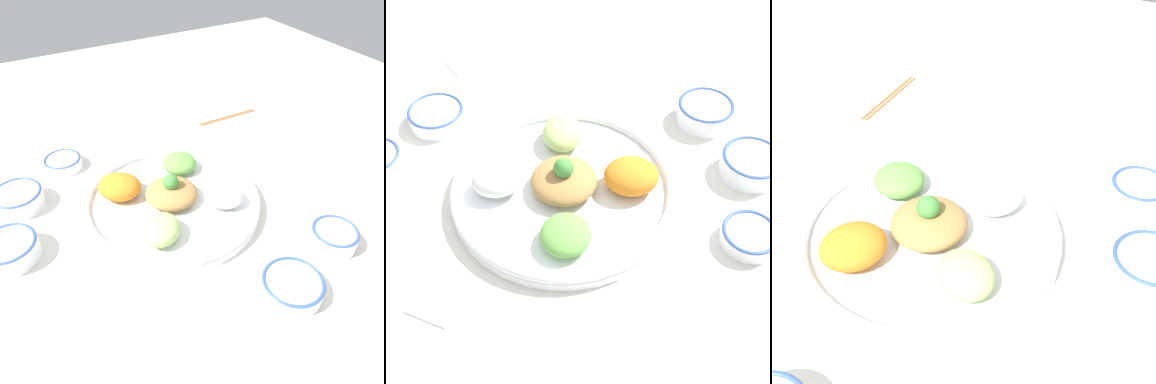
% 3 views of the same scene
% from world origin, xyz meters
% --- Properties ---
extents(ground_plane, '(2.40, 2.40, 0.00)m').
position_xyz_m(ground_plane, '(0.00, 0.00, 0.00)').
color(ground_plane, silver).
extents(salad_platter, '(0.42, 0.42, 0.09)m').
position_xyz_m(salad_platter, '(-0.01, 0.03, 0.02)').
color(salad_platter, white).
rests_on(salad_platter, ground_plane).
extents(sauce_bowl_red, '(0.10, 0.10, 0.03)m').
position_xyz_m(sauce_bowl_red, '(-0.19, 0.31, 0.02)').
color(sauce_bowl_red, white).
rests_on(sauce_bowl_red, ground_plane).
extents(rice_bowl_blue, '(0.12, 0.12, 0.05)m').
position_xyz_m(rice_bowl_blue, '(-0.37, 0.04, 0.03)').
color(rice_bowl_blue, white).
rests_on(rice_bowl_blue, ground_plane).
extents(sauce_bowl_dark, '(0.12, 0.12, 0.04)m').
position_xyz_m(sauce_bowl_dark, '(0.07, -0.30, 0.02)').
color(sauce_bowl_dark, white).
rests_on(sauce_bowl_dark, ground_plane).
extents(rice_bowl_plain, '(0.12, 0.12, 0.05)m').
position_xyz_m(rice_bowl_plain, '(-0.33, 0.20, 0.03)').
color(rice_bowl_plain, white).
rests_on(rice_bowl_plain, ground_plane).
extents(sauce_bowl_far, '(0.10, 0.10, 0.04)m').
position_xyz_m(sauce_bowl_far, '(0.23, -0.25, 0.02)').
color(sauce_bowl_far, white).
rests_on(sauce_bowl_far, ground_plane).
extents(chopsticks_pair_near, '(0.21, 0.02, 0.01)m').
position_xyz_m(chopsticks_pair_near, '(0.35, 0.32, 0.00)').
color(chopsticks_pair_near, '#9E6B3D').
rests_on(chopsticks_pair_near, ground_plane).
extents(serving_spoon_main, '(0.05, 0.12, 0.01)m').
position_xyz_m(serving_spoon_main, '(-0.04, -0.41, 0.00)').
color(serving_spoon_main, white).
rests_on(serving_spoon_main, ground_plane).
extents(serving_spoon_extra, '(0.08, 0.12, 0.01)m').
position_xyz_m(serving_spoon_extra, '(0.33, 0.05, 0.00)').
color(serving_spoon_extra, white).
rests_on(serving_spoon_extra, ground_plane).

